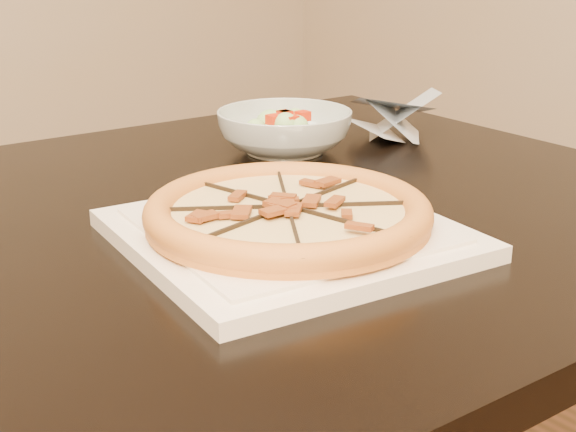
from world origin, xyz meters
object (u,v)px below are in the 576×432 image
object	(u,v)px
pizza	(288,212)
salad_bowl	(285,132)
plate	(288,234)
dining_table	(123,315)

from	to	relation	value
pizza	salad_bowl	xyz separation A→B (m)	(0.23, 0.30, -0.00)
plate	pizza	world-z (taller)	pizza
pizza	plate	bearing A→B (deg)	-1.80
plate	salad_bowl	bearing A→B (deg)	52.34
dining_table	plate	xyz separation A→B (m)	(0.13, -0.14, 0.11)
dining_table	salad_bowl	world-z (taller)	salad_bowl
plate	salad_bowl	xyz separation A→B (m)	(0.23, 0.30, 0.02)
dining_table	salad_bowl	size ratio (longest dim) A/B	7.43
pizza	salad_bowl	size ratio (longest dim) A/B	1.51
dining_table	pizza	xyz separation A→B (m)	(0.13, -0.14, 0.13)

